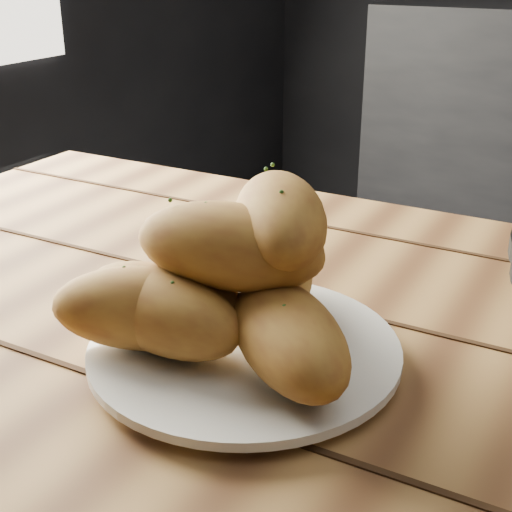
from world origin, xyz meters
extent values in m
cube|color=#9D6F3B|center=(-0.63, -0.45, 0.73)|extent=(1.56, 0.85, 0.04)
cylinder|color=brown|center=(-1.28, -0.10, 0.35)|extent=(0.07, 0.07, 0.71)
cylinder|color=silver|center=(-0.81, -0.47, 0.76)|extent=(0.24, 0.24, 0.01)
cylinder|color=silver|center=(-0.81, -0.47, 0.76)|extent=(0.26, 0.26, 0.01)
ellipsoid|color=#A67A2E|center=(-0.86, -0.51, 0.80)|extent=(0.17, 0.10, 0.07)
ellipsoid|color=#A67A2E|center=(-0.76, -0.50, 0.80)|extent=(0.17, 0.16, 0.07)
ellipsoid|color=#A67A2E|center=(-0.81, -0.42, 0.80)|extent=(0.12, 0.17, 0.07)
ellipsoid|color=#A67A2E|center=(-0.82, -0.48, 0.86)|extent=(0.17, 0.09, 0.07)
ellipsoid|color=#A67A2E|center=(-0.79, -0.44, 0.87)|extent=(0.14, 0.16, 0.07)
ellipsoid|color=#A67A2E|center=(-0.87, -0.51, 0.80)|extent=(0.18, 0.13, 0.07)
camera|label=1|loc=(-0.55, -0.92, 1.07)|focal=50.00mm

